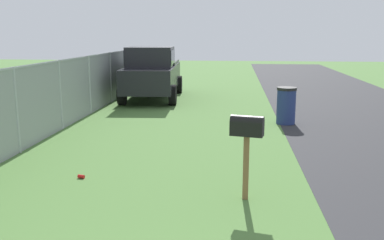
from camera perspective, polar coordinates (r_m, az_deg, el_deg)
mailbox at (r=6.63m, az=7.39°, el=-1.68°), size 0.31×0.54×1.36m
pickup_truck at (r=17.05m, az=-5.40°, el=6.50°), size 5.05×2.39×2.09m
trash_bin at (r=12.62m, az=12.56°, el=1.92°), size 0.57×0.57×1.07m
fence_section at (r=11.02m, az=-19.71°, el=2.66°), size 16.60×0.07×1.90m
litter_can_far_scatter at (r=8.07m, az=-14.69°, el=-7.37°), size 0.09×0.13×0.07m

